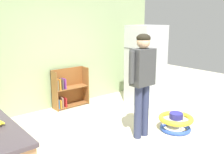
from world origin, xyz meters
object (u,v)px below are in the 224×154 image
object	(u,v)px
refrigerator	(146,65)
baby_walker	(176,122)
bookshelf	(68,90)
standing_person	(142,76)

from	to	relation	value
refrigerator	baby_walker	size ratio (longest dim) A/B	2.95
bookshelf	standing_person	bearing A→B (deg)	-85.09
refrigerator	baby_walker	bearing A→B (deg)	-116.26
baby_walker	refrigerator	bearing A→B (deg)	63.74
refrigerator	standing_person	distance (m)	1.77
standing_person	baby_walker	world-z (taller)	standing_person
bookshelf	baby_walker	bearing A→B (deg)	-70.48
standing_person	baby_walker	size ratio (longest dim) A/B	2.82
refrigerator	standing_person	bearing A→B (deg)	-138.68
bookshelf	baby_walker	world-z (taller)	bookshelf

